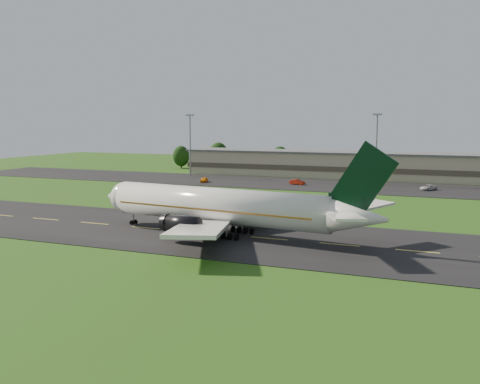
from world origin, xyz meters
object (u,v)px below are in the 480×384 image
at_px(service_vehicle_a, 204,180).
at_px(service_vehicle_c, 428,187).
at_px(airliner, 223,207).
at_px(terminal, 387,166).
at_px(light_mast_west, 190,138).
at_px(service_vehicle_b, 297,182).
at_px(light_mast_centre, 377,140).

xyz_separation_m(service_vehicle_a, service_vehicle_c, (63.00, 5.55, -0.06)).
bearing_deg(airliner, terminal, 88.01).
height_order(light_mast_west, service_vehicle_c, light_mast_west).
relative_size(airliner, light_mast_west, 2.52).
bearing_deg(service_vehicle_a, airliner, -74.66).
bearing_deg(service_vehicle_a, terminal, 18.86).
bearing_deg(service_vehicle_c, terminal, 154.51).
relative_size(service_vehicle_a, service_vehicle_c, 0.88).
bearing_deg(airliner, service_vehicle_a, 124.63).
bearing_deg(service_vehicle_c, service_vehicle_a, -138.82).
xyz_separation_m(terminal, service_vehicle_c, (13.53, -25.06, -3.20)).
relative_size(service_vehicle_b, service_vehicle_c, 0.91).
height_order(terminal, light_mast_centre, light_mast_centre).
height_order(service_vehicle_b, service_vehicle_c, service_vehicle_b).
relative_size(light_mast_centre, service_vehicle_b, 4.47).
bearing_deg(terminal, light_mast_west, -165.24).
bearing_deg(service_vehicle_a, light_mast_centre, 3.81).
bearing_deg(service_vehicle_b, light_mast_west, 85.83).
distance_m(airliner, service_vehicle_a, 74.64).
bearing_deg(terminal, light_mast_centre, -94.95).
height_order(airliner, light_mast_west, light_mast_west).
distance_m(airliner, service_vehicle_b, 70.69).
relative_size(terminal, light_mast_centre, 7.13).
distance_m(airliner, terminal, 97.32).
height_order(service_vehicle_a, service_vehicle_c, service_vehicle_a).
distance_m(light_mast_west, service_vehicle_c, 76.39).
distance_m(light_mast_centre, service_vehicle_a, 51.57).
height_order(light_mast_centre, service_vehicle_a, light_mast_centre).
relative_size(airliner, light_mast_centre, 2.52).
xyz_separation_m(light_mast_centre, service_vehicle_b, (-20.52, -9.93, -11.89)).
height_order(terminal, service_vehicle_a, terminal).
bearing_deg(light_mast_west, light_mast_centre, 0.00).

